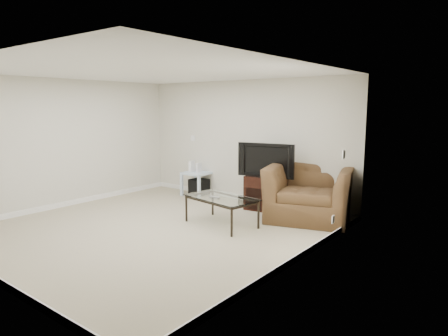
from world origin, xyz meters
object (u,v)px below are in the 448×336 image
Objects in this scene: television at (268,160)px; subwoofer at (199,187)px; tv_stand at (268,193)px; coffee_table at (221,211)px; recliner at (309,184)px; side_table at (197,184)px.

television is 2.04m from subwoofer.
tv_stand is 0.65× the size of coffee_table.
subwoofer is 2.84m from recliner.
tv_stand is 0.54× the size of recliner.
recliner reaches higher than tv_stand.
tv_stand is 1.91m from side_table.
television is 0.71× the size of recliner.
coffee_table is at bearing -146.77° from recliner.
recliner is at bearing -15.39° from television.
television is 0.98m from recliner.
television is at bearing 156.78° from recliner.
side_table is at bearing -143.50° from subwoofer.
side_table is 2.86m from recliner.
subwoofer is (-1.88, 0.16, -0.79)m from television.
coffee_table is at bearing -103.40° from television.
tv_stand is at bearing 86.82° from television.
recliner reaches higher than coffee_table.
subwoofer is (-1.88, 0.13, -0.14)m from tv_stand.
recliner is at bearing -14.20° from tv_stand.
television reaches higher than tv_stand.
subwoofer is 0.29× the size of coffee_table.
recliner reaches higher than subwoofer.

